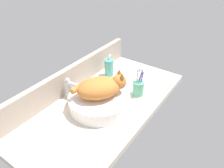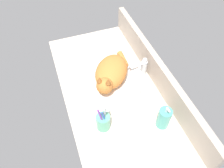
# 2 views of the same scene
# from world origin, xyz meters

# --- Properties ---
(ground_plane) EXTENTS (1.16, 0.57, 0.04)m
(ground_plane) POSITION_xyz_m (0.00, 0.00, -0.02)
(ground_plane) COLOR beige
(backsplash_panel) EXTENTS (1.16, 0.04, 0.16)m
(backsplash_panel) POSITION_xyz_m (0.00, 0.27, 0.08)
(backsplash_panel) COLOR #AD9E8E
(backsplash_panel) RESTS_ON ground_plane
(sink_basin) EXTENTS (0.36, 0.36, 0.08)m
(sink_basin) POSITION_xyz_m (-0.04, -0.00, 0.04)
(sink_basin) COLOR white
(sink_basin) RESTS_ON ground_plane
(cat) EXTENTS (0.30, 0.28, 0.14)m
(cat) POSITION_xyz_m (-0.03, -0.01, 0.14)
(cat) COLOR #CC7533
(cat) RESTS_ON sink_basin
(faucet) EXTENTS (0.04, 0.12, 0.14)m
(faucet) POSITION_xyz_m (-0.07, 0.21, 0.07)
(faucet) COLOR silver
(faucet) RESTS_ON ground_plane
(soap_dispenser) EXTENTS (0.06, 0.06, 0.16)m
(soap_dispenser) POSITION_xyz_m (0.29, 0.16, 0.06)
(soap_dispenser) COLOR teal
(soap_dispenser) RESTS_ON ground_plane
(toothbrush_cup) EXTENTS (0.07, 0.07, 0.19)m
(toothbrush_cup) POSITION_xyz_m (0.20, -0.13, 0.05)
(toothbrush_cup) COLOR #5BB28E
(toothbrush_cup) RESTS_ON ground_plane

